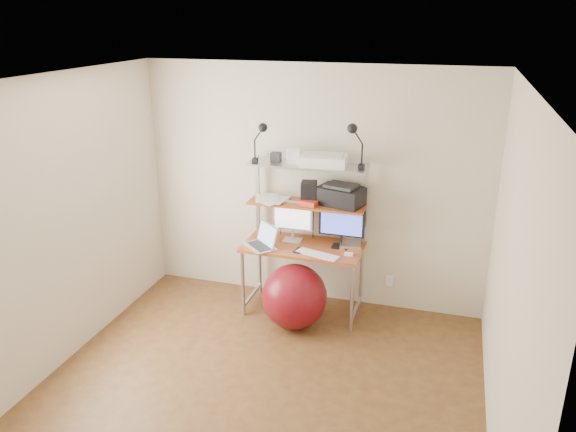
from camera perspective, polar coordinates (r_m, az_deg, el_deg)
name	(u,v)px	position (r m, az deg, el deg)	size (l,w,h in m)	color
room	(253,254)	(4.19, -3.58, -3.91)	(3.60, 3.60, 3.60)	brown
computer_desk	(305,223)	(5.63, 1.74, -0.75)	(1.20, 0.60, 1.57)	#A54320
wall_outlet	(390,281)	(6.01, 10.28, -6.50)	(0.08, 0.01, 0.12)	white
monitor_silver	(293,218)	(5.69, 0.49, -0.22)	(0.41, 0.15, 0.46)	silver
monitor_black	(342,225)	(5.57, 5.47, -0.93)	(0.46, 0.13, 0.46)	black
laptop	(263,242)	(5.61, -2.53, -2.65)	(0.43, 0.43, 0.30)	silver
keyboard	(318,254)	(5.44, 3.02, -3.91)	(0.43, 0.12, 0.01)	white
mouse	(349,254)	(5.46, 6.17, -3.88)	(0.08, 0.05, 0.02)	white
mac_mini	(350,245)	(5.66, 6.35, -2.91)	(0.21, 0.21, 0.04)	silver
phone	(299,250)	(5.53, 1.11, -3.49)	(0.08, 0.14, 0.01)	black
printer	(341,195)	(5.57, 5.41, 2.13)	(0.50, 0.41, 0.21)	black
nas_cube	(309,192)	(5.60, 2.14, 2.44)	(0.15, 0.15, 0.22)	black
red_box	(309,203)	(5.55, 2.10, 1.36)	(0.18, 0.12, 0.05)	red
scanner	(324,160)	(5.46, 3.65, 5.70)	(0.46, 0.32, 0.11)	white
box_white	(293,156)	(5.53, 0.50, 6.12)	(0.13, 0.10, 0.15)	white
box_grey	(276,157)	(5.59, -1.24, 6.00)	(0.09, 0.09, 0.09)	#2A2A2D
clip_lamp_left	(261,134)	(5.47, -2.74, 8.32)	(0.16, 0.09, 0.40)	black
clip_lamp_right	(354,136)	(5.29, 6.75, 8.07)	(0.17, 0.10, 0.44)	black
exercise_ball	(294,297)	(5.56, 0.64, -8.18)	(0.65, 0.65, 0.65)	maroon
paper_stack	(271,199)	(5.72, -1.77, 1.75)	(0.40, 0.41, 0.02)	white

